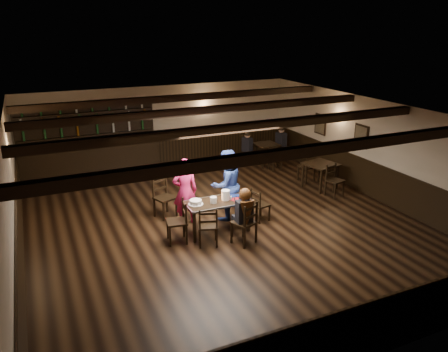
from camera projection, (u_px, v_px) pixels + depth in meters
name	position (u px, v px, depth m)	size (l,w,h in m)	color
ground	(224.00, 223.00, 10.61)	(10.00, 10.00, 0.00)	black
room_shell	(223.00, 154.00, 10.06)	(9.02, 10.02, 2.71)	beige
dining_table	(217.00, 205.00, 10.00)	(1.46, 0.73, 0.75)	black
chair_near_left	(208.00, 224.00, 9.36)	(0.53, 0.51, 0.90)	black
chair_near_right	(247.00, 220.00, 9.43)	(0.59, 0.58, 0.99)	black
chair_end_left	(180.00, 218.00, 9.56)	(0.50, 0.52, 0.96)	black
chair_end_right	(258.00, 203.00, 10.59)	(0.43, 0.45, 0.83)	black
chair_far_pushed	(163.00, 194.00, 10.86)	(0.59, 0.58, 1.00)	black
woman_pink	(185.00, 191.00, 10.39)	(0.59, 0.39, 1.63)	#D83165
man_blue	(226.00, 185.00, 10.60)	(0.86, 0.67, 1.76)	navy
seated_person	(245.00, 208.00, 9.37)	(0.35, 0.53, 0.86)	black
cake	(196.00, 202.00, 9.79)	(0.34, 0.34, 0.11)	white
plate_stack_a	(213.00, 200.00, 9.86)	(0.15, 0.15, 0.14)	white
plate_stack_b	(226.00, 195.00, 10.03)	(0.20, 0.20, 0.23)	white
tea_light	(216.00, 199.00, 10.06)	(0.06, 0.06, 0.06)	#A5A8AD
salt_shaker	(231.00, 198.00, 10.04)	(0.04, 0.04, 0.09)	silver
pepper_shaker	(235.00, 199.00, 10.00)	(0.03, 0.03, 0.08)	#A5A8AD
drink_glass	(225.00, 195.00, 10.16)	(0.07, 0.07, 0.12)	silver
menu_red	(236.00, 199.00, 10.10)	(0.27, 0.19, 0.00)	maroon
menu_blue	(237.00, 195.00, 10.30)	(0.30, 0.21, 0.00)	#101E53
bar_counter	(91.00, 156.00, 13.49)	(4.33, 0.70, 2.20)	black
back_table_a	(321.00, 167.00, 12.68)	(1.00, 1.00, 0.75)	black
back_table_b	(266.00, 147.00, 14.75)	(0.76, 0.76, 0.75)	black
bg_patron_left	(247.00, 142.00, 14.71)	(0.31, 0.39, 0.70)	black
bg_patron_right	(281.00, 137.00, 15.15)	(0.27, 0.40, 0.78)	black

